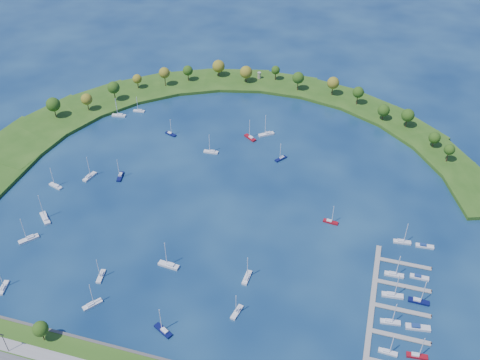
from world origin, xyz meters
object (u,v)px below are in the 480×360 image
(moored_boat_0, at_px, (92,304))
(moored_boat_14, at_px, (247,277))
(moored_boat_12, at_px, (169,265))
(docked_boat_11, at_px, (424,246))
(docked_boat_6, at_px, (392,295))
(docked_boat_10, at_px, (402,241))
(moored_boat_5, at_px, (45,218))
(moored_boat_9, at_px, (237,311))
(moored_boat_11, at_px, (281,158))
(moored_boat_15, at_px, (250,137))
(moored_boat_13, at_px, (101,276))
(moored_boat_4, at_px, (119,115))
(docked_boat_7, at_px, (419,301))
(moored_boat_16, at_px, (120,176))
(moored_boat_18, at_px, (3,287))
(moored_boat_6, at_px, (331,221))
(docked_boat_8, at_px, (394,274))
(moored_boat_2, at_px, (266,134))
(moored_boat_8, at_px, (89,176))
(dock_system, at_px, (390,321))
(moored_boat_7, at_px, (56,186))
(harbor_tower, at_px, (259,75))
(moored_boat_19, at_px, (29,239))
(docked_boat_4, at_px, (390,321))
(docked_boat_9, at_px, (419,277))
(docked_boat_5, at_px, (418,327))
(moored_boat_1, at_px, (211,151))
(moored_boat_17, at_px, (171,133))
(moored_boat_3, at_px, (163,330))
(docked_boat_2, at_px, (388,352))
(moored_boat_10, at_px, (139,110))

(moored_boat_0, distance_m, moored_boat_14, 64.49)
(moored_boat_12, distance_m, docked_boat_11, 115.62)
(docked_boat_6, bearing_deg, docked_boat_10, 80.38)
(moored_boat_5, distance_m, moored_boat_9, 108.11)
(moored_boat_11, relative_size, moored_boat_15, 0.86)
(moored_boat_13, bearing_deg, moored_boat_4, -167.03)
(moored_boat_4, relative_size, docked_boat_7, 1.03)
(moored_boat_0, bearing_deg, moored_boat_16, 55.79)
(moored_boat_18, bearing_deg, moored_boat_6, -71.62)
(docked_boat_8, bearing_deg, moored_boat_2, 128.89)
(moored_boat_8, height_order, docked_boat_8, moored_boat_8)
(dock_system, height_order, moored_boat_7, moored_boat_7)
(moored_boat_11, relative_size, moored_boat_18, 0.96)
(harbor_tower, distance_m, moored_boat_19, 191.38)
(moored_boat_7, height_order, docked_boat_4, moored_boat_7)
(moored_boat_0, height_order, docked_boat_6, docked_boat_6)
(docked_boat_6, height_order, docked_boat_9, docked_boat_6)
(moored_boat_4, height_order, docked_boat_9, moored_boat_4)
(docked_boat_5, height_order, docked_boat_10, docked_boat_10)
(dock_system, distance_m, moored_boat_2, 140.65)
(moored_boat_1, distance_m, moored_boat_17, 30.90)
(moored_boat_8, xyz_separation_m, moored_boat_15, (72.17, 59.55, -0.01))
(docked_boat_5, bearing_deg, moored_boat_3, -170.70)
(moored_boat_1, relative_size, moored_boat_18, 1.07)
(moored_boat_19, bearing_deg, dock_system, 129.44)
(moored_boat_6, relative_size, moored_boat_15, 0.85)
(docked_boat_7, relative_size, docked_boat_11, 1.50)
(docked_boat_4, relative_size, docked_boat_6, 0.90)
(moored_boat_17, bearing_deg, docked_boat_9, -7.05)
(docked_boat_9, bearing_deg, moored_boat_7, 176.56)
(moored_boat_1, distance_m, docked_boat_9, 131.56)
(docked_boat_9, height_order, docked_boat_11, docked_boat_11)
(moored_boat_0, relative_size, docked_boat_8, 1.00)
(moored_boat_2, distance_m, docked_boat_7, 136.83)
(moored_boat_2, distance_m, docked_boat_2, 153.33)
(moored_boat_13, bearing_deg, moored_boat_12, 108.44)
(docked_boat_2, height_order, docked_boat_8, docked_boat_8)
(docked_boat_8, distance_m, docked_boat_11, 24.78)
(moored_boat_3, bearing_deg, docked_boat_10, -111.69)
(moored_boat_18, xyz_separation_m, docked_boat_10, (159.22, 73.86, 0.01))
(docked_boat_2, bearing_deg, moored_boat_1, 138.21)
(harbor_tower, relative_size, moored_boat_4, 0.36)
(moored_boat_2, relative_size, moored_boat_10, 1.31)
(moored_boat_16, relative_size, moored_boat_19, 0.89)
(moored_boat_8, height_order, moored_boat_19, moored_boat_19)
(harbor_tower, height_order, docked_boat_10, docked_boat_10)
(moored_boat_9, height_order, moored_boat_15, moored_boat_15)
(moored_boat_14, relative_size, moored_boat_15, 0.96)
(moored_boat_8, height_order, docked_boat_11, moored_boat_8)
(moored_boat_4, bearing_deg, harbor_tower, -144.32)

